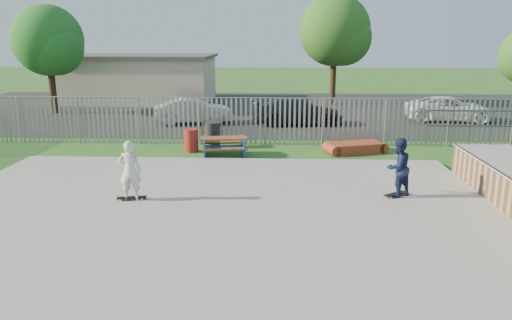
{
  "coord_description": "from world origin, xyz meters",
  "views": [
    {
      "loc": [
        1.73,
        -11.7,
        4.57
      ],
      "look_at": [
        1.12,
        2.0,
        1.1
      ],
      "focal_mm": 35.0,
      "sensor_mm": 36.0,
      "label": 1
    }
  ],
  "objects_px": {
    "car_dark": "(297,112)",
    "tree_mid": "(335,31)",
    "skater_navy": "(398,168)",
    "funbox": "(355,148)",
    "car_white": "(450,109)",
    "trash_bin_grey": "(213,135)",
    "tree_left": "(48,41)",
    "car_silver": "(194,111)",
    "skater_white": "(130,171)",
    "trash_bin_red": "(191,141)",
    "picnic_table": "(224,147)"
  },
  "relations": [
    {
      "from": "car_silver",
      "to": "picnic_table",
      "type": "bearing_deg",
      "value": -175.1
    },
    {
      "from": "car_white",
      "to": "skater_navy",
      "type": "xyz_separation_m",
      "value": [
        -5.93,
        -13.59,
        0.31
      ]
    },
    {
      "from": "picnic_table",
      "to": "trash_bin_grey",
      "type": "height_order",
      "value": "trash_bin_grey"
    },
    {
      "from": "car_dark",
      "to": "skater_white",
      "type": "xyz_separation_m",
      "value": [
        -5.0,
        -12.76,
        0.28
      ]
    },
    {
      "from": "skater_navy",
      "to": "funbox",
      "type": "bearing_deg",
      "value": -121.92
    },
    {
      "from": "car_dark",
      "to": "car_silver",
      "type": "bearing_deg",
      "value": 83.43
    },
    {
      "from": "picnic_table",
      "to": "tree_left",
      "type": "xyz_separation_m",
      "value": [
        -11.23,
        10.39,
        3.83
      ]
    },
    {
      "from": "car_silver",
      "to": "tree_left",
      "type": "relative_size",
      "value": 0.64
    },
    {
      "from": "trash_bin_grey",
      "to": "trash_bin_red",
      "type": "bearing_deg",
      "value": -132.4
    },
    {
      "from": "car_silver",
      "to": "skater_white",
      "type": "relative_size",
      "value": 2.43
    },
    {
      "from": "trash_bin_grey",
      "to": "car_dark",
      "type": "distance_m",
      "value": 6.62
    },
    {
      "from": "picnic_table",
      "to": "car_white",
      "type": "height_order",
      "value": "car_white"
    },
    {
      "from": "funbox",
      "to": "tree_left",
      "type": "xyz_separation_m",
      "value": [
        -16.37,
        9.52,
        4.0
      ]
    },
    {
      "from": "car_silver",
      "to": "skater_navy",
      "type": "xyz_separation_m",
      "value": [
        7.73,
        -12.13,
        0.3
      ]
    },
    {
      "from": "tree_mid",
      "to": "skater_navy",
      "type": "bearing_deg",
      "value": -90.81
    },
    {
      "from": "tree_left",
      "to": "car_silver",
      "type": "bearing_deg",
      "value": -20.37
    },
    {
      "from": "trash_bin_grey",
      "to": "picnic_table",
      "type": "bearing_deg",
      "value": -68.07
    },
    {
      "from": "car_dark",
      "to": "tree_mid",
      "type": "bearing_deg",
      "value": -24.48
    },
    {
      "from": "tree_mid",
      "to": "tree_left",
      "type": "bearing_deg",
      "value": -164.71
    },
    {
      "from": "picnic_table",
      "to": "car_white",
      "type": "distance_m",
      "value": 14.19
    },
    {
      "from": "trash_bin_grey",
      "to": "tree_mid",
      "type": "relative_size",
      "value": 0.15
    },
    {
      "from": "trash_bin_grey",
      "to": "car_silver",
      "type": "relative_size",
      "value": 0.26
    },
    {
      "from": "tree_mid",
      "to": "funbox",
      "type": "bearing_deg",
      "value": -92.21
    },
    {
      "from": "tree_mid",
      "to": "skater_white",
      "type": "xyz_separation_m",
      "value": [
        -7.62,
        -20.71,
        -3.81
      ]
    },
    {
      "from": "funbox",
      "to": "skater_navy",
      "type": "bearing_deg",
      "value": -105.09
    },
    {
      "from": "tree_mid",
      "to": "skater_navy",
      "type": "xyz_separation_m",
      "value": [
        -0.28,
        -20.06,
        -3.81
      ]
    },
    {
      "from": "car_white",
      "to": "tree_mid",
      "type": "bearing_deg",
      "value": 47.1
    },
    {
      "from": "trash_bin_grey",
      "to": "skater_navy",
      "type": "height_order",
      "value": "skater_navy"
    },
    {
      "from": "funbox",
      "to": "car_dark",
      "type": "xyz_separation_m",
      "value": [
        -2.07,
        6.19,
        0.49
      ]
    },
    {
      "from": "funbox",
      "to": "car_dark",
      "type": "height_order",
      "value": "car_dark"
    },
    {
      "from": "trash_bin_grey",
      "to": "tree_mid",
      "type": "height_order",
      "value": "tree_mid"
    },
    {
      "from": "car_silver",
      "to": "trash_bin_grey",
      "type": "bearing_deg",
      "value": -176.19
    },
    {
      "from": "car_dark",
      "to": "skater_white",
      "type": "relative_size",
      "value": 2.81
    },
    {
      "from": "trash_bin_grey",
      "to": "tree_left",
      "type": "relative_size",
      "value": 0.17
    },
    {
      "from": "funbox",
      "to": "trash_bin_red",
      "type": "distance_m",
      "value": 6.53
    },
    {
      "from": "trash_bin_red",
      "to": "trash_bin_grey",
      "type": "height_order",
      "value": "trash_bin_grey"
    },
    {
      "from": "trash_bin_red",
      "to": "tree_left",
      "type": "bearing_deg",
      "value": 135.63
    },
    {
      "from": "funbox",
      "to": "car_white",
      "type": "xyz_separation_m",
      "value": [
        6.19,
        7.67,
        0.46
      ]
    },
    {
      "from": "car_dark",
      "to": "skater_white",
      "type": "distance_m",
      "value": 13.7
    },
    {
      "from": "car_white",
      "to": "skater_white",
      "type": "xyz_separation_m",
      "value": [
        -13.26,
        -14.24,
        0.31
      ]
    },
    {
      "from": "picnic_table",
      "to": "skater_white",
      "type": "xyz_separation_m",
      "value": [
        -1.93,
        -5.7,
        0.6
      ]
    },
    {
      "from": "trash_bin_grey",
      "to": "tree_left",
      "type": "xyz_separation_m",
      "value": [
        -10.6,
        8.82,
        3.68
      ]
    },
    {
      "from": "picnic_table",
      "to": "tree_mid",
      "type": "xyz_separation_m",
      "value": [
        5.68,
        15.02,
        4.41
      ]
    },
    {
      "from": "picnic_table",
      "to": "tree_mid",
      "type": "distance_m",
      "value": 16.65
    },
    {
      "from": "car_dark",
      "to": "skater_white",
      "type": "height_order",
      "value": "skater_white"
    },
    {
      "from": "tree_mid",
      "to": "car_white",
      "type": "bearing_deg",
      "value": -48.92
    },
    {
      "from": "car_dark",
      "to": "tree_mid",
      "type": "height_order",
      "value": "tree_mid"
    },
    {
      "from": "funbox",
      "to": "car_white",
      "type": "bearing_deg",
      "value": 33.49
    },
    {
      "from": "car_white",
      "to": "tree_mid",
      "type": "xyz_separation_m",
      "value": [
        -5.64,
        6.47,
        4.13
      ]
    },
    {
      "from": "trash_bin_grey",
      "to": "car_white",
      "type": "distance_m",
      "value": 13.84
    }
  ]
}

